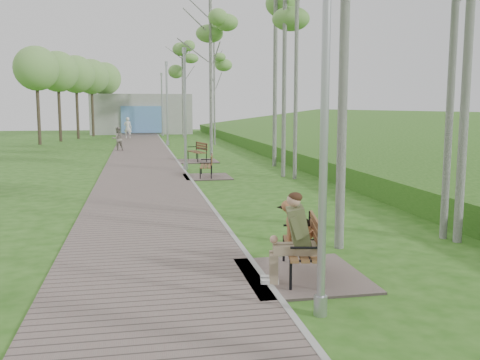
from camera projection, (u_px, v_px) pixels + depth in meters
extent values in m
cube|color=#73635D|center=(143.00, 163.00, 26.40)|extent=(3.50, 67.00, 0.04)
cube|color=#999993|center=(178.00, 162.00, 26.73)|extent=(0.10, 67.00, 0.05)
cube|color=#558A33|center=(414.00, 161.00, 27.52)|extent=(14.00, 70.00, 1.60)
cube|color=#9E9E99|center=(141.00, 114.00, 54.87)|extent=(10.00, 5.00, 4.00)
cube|color=#5B8BCB|center=(142.00, 119.00, 52.41)|extent=(4.00, 0.20, 2.60)
cube|color=#73635D|center=(303.00, 275.00, 8.88)|extent=(1.96, 2.18, 0.04)
cube|color=brown|center=(300.00, 248.00, 8.80)|extent=(0.81, 1.70, 0.04)
cube|color=brown|center=(316.00, 231.00, 8.76)|extent=(0.37, 1.61, 0.36)
cube|color=#73635D|center=(207.00, 177.00, 21.22)|extent=(1.81, 2.01, 0.04)
cube|color=brown|center=(206.00, 166.00, 21.15)|extent=(0.67, 1.56, 0.04)
cube|color=brown|center=(212.00, 159.00, 21.13)|extent=(0.26, 1.50, 0.33)
cube|color=#73635D|center=(198.00, 161.00, 27.27)|extent=(1.97, 2.19, 0.04)
cube|color=brown|center=(197.00, 152.00, 27.19)|extent=(0.85, 1.71, 0.04)
cube|color=brown|center=(202.00, 146.00, 27.26)|extent=(0.41, 1.61, 0.36)
cylinder|color=#A4A6AC|center=(320.00, 306.00, 7.21)|extent=(0.18, 0.18, 0.28)
cylinder|color=#A4A6AC|center=(324.00, 146.00, 6.91)|extent=(0.11, 0.11, 4.59)
cylinder|color=#A4A6AC|center=(186.00, 166.00, 23.70)|extent=(0.21, 0.21, 0.31)
cylinder|color=#A4A6AC|center=(185.00, 112.00, 23.37)|extent=(0.12, 0.12, 5.13)
cylinder|color=#A4A6AC|center=(184.00, 50.00, 23.01)|extent=(0.18, 0.18, 0.26)
cylinder|color=#A4A6AC|center=(168.00, 143.00, 38.48)|extent=(0.23, 0.23, 0.34)
cylinder|color=#A4A6AC|center=(167.00, 105.00, 38.11)|extent=(0.14, 0.14, 5.74)
cylinder|color=#A4A6AC|center=(166.00, 63.00, 37.71)|extent=(0.21, 0.21, 0.29)
cylinder|color=#A4A6AC|center=(163.00, 134.00, 50.73)|extent=(0.23, 0.23, 0.34)
cylinder|color=#A4A6AC|center=(162.00, 106.00, 50.36)|extent=(0.14, 0.14, 5.69)
cylinder|color=#A4A6AC|center=(161.00, 74.00, 49.97)|extent=(0.20, 0.20, 0.28)
imported|color=silver|center=(128.00, 128.00, 46.52)|extent=(0.75, 0.57, 1.85)
imported|color=gray|center=(118.00, 139.00, 33.66)|extent=(0.89, 0.80, 1.51)
cylinder|color=silver|center=(345.00, 7.00, 10.02)|extent=(0.18, 0.18, 9.30)
cylinder|color=silver|center=(454.00, 29.00, 10.84)|extent=(0.16, 0.16, 8.71)
cylinder|color=silver|center=(284.00, 55.00, 20.75)|extent=(0.19, 0.19, 9.56)
cylinder|color=silver|center=(296.00, 58.00, 20.10)|extent=(0.18, 0.18, 9.22)
cylinder|color=silver|center=(211.00, 77.00, 29.94)|extent=(0.17, 0.17, 8.88)
ellipsoid|color=#77AD54|center=(210.00, 25.00, 29.55)|extent=(2.51, 2.51, 3.91)
cylinder|color=silver|center=(275.00, 55.00, 24.46)|extent=(0.18, 0.18, 10.22)
cylinder|color=silver|center=(214.00, 92.00, 38.40)|extent=(0.16, 0.16, 7.56)
ellipsoid|color=#77AD54|center=(214.00, 58.00, 38.07)|extent=(2.25, 2.25, 3.33)
cylinder|color=silver|center=(183.00, 92.00, 47.74)|extent=(0.17, 0.17, 8.09)
ellipsoid|color=#77AD54|center=(182.00, 63.00, 47.38)|extent=(2.42, 2.42, 3.56)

